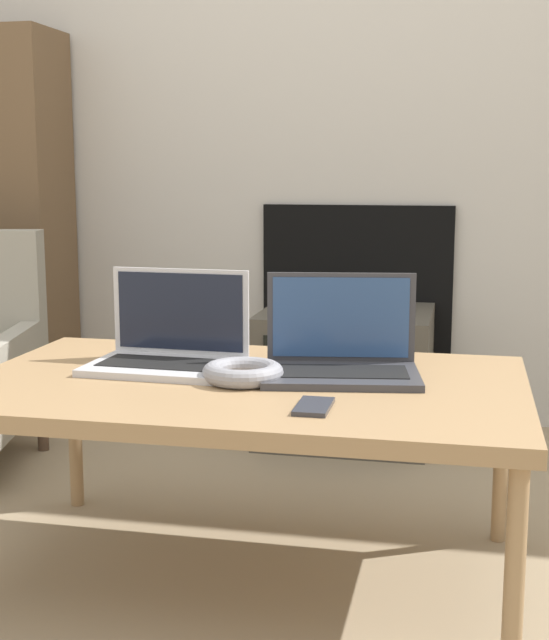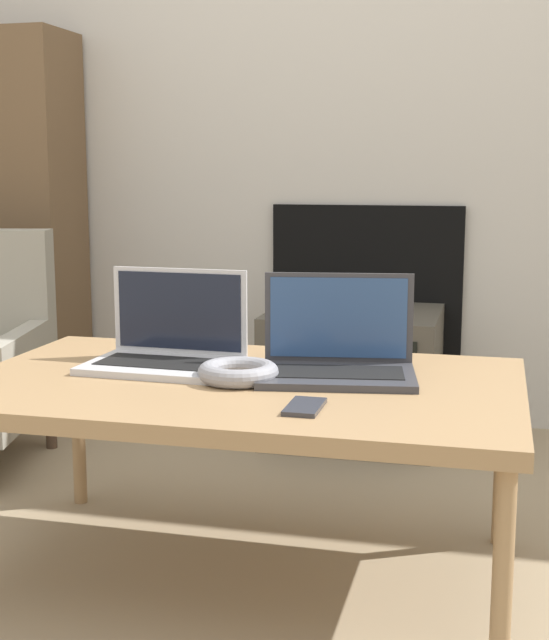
# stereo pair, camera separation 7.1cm
# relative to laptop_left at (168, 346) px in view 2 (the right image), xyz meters

# --- Properties ---
(wall_back) EXTENTS (7.00, 0.08, 2.60)m
(wall_back) POSITION_rel_laptop_left_xyz_m (0.20, 1.31, 0.78)
(wall_back) COLOR beige
(wall_back) RESTS_ON ground_plane
(table) EXTENTS (1.20, 0.74, 0.46)m
(table) POSITION_rel_laptop_left_xyz_m (0.20, -0.09, -0.08)
(table) COLOR #9E7A51
(table) RESTS_ON ground_plane
(laptop_left) EXTENTS (0.34, 0.25, 0.22)m
(laptop_left) POSITION_rel_laptop_left_xyz_m (0.00, 0.00, 0.00)
(laptop_left) COLOR silver
(laptop_left) RESTS_ON table
(laptop_right) EXTENTS (0.37, 0.28, 0.22)m
(laptop_right) POSITION_rel_laptop_left_xyz_m (0.40, -0.00, 0.00)
(laptop_right) COLOR #38383D
(laptop_right) RESTS_ON table
(headphones) EXTENTS (0.17, 0.17, 0.04)m
(headphones) POSITION_rel_laptop_left_xyz_m (0.20, -0.11, -0.03)
(headphones) COLOR gray
(headphones) RESTS_ON table
(phone) EXTENTS (0.06, 0.12, 0.01)m
(phone) POSITION_rel_laptop_left_xyz_m (0.39, -0.29, -0.04)
(phone) COLOR #333338
(phone) RESTS_ON table
(tv) EXTENTS (0.56, 0.50, 0.44)m
(tv) POSITION_rel_laptop_left_xyz_m (0.27, 1.02, -0.28)
(tv) COLOR #4C473D
(tv) RESTS_ON ground_plane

